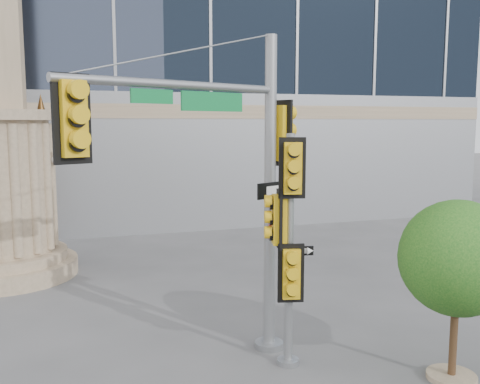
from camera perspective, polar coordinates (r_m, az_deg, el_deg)
name	(u,v)px	position (r m, az deg, el deg)	size (l,w,h in m)	color
ground	(303,379)	(10.57, 6.76, -19.18)	(120.00, 120.00, 0.00)	#545456
main_signal_pole	(227,162)	(10.03, -1.43, 3.22)	(4.69, 2.41, 6.44)	slate
secondary_signal_pole	(288,233)	(10.15, 5.13, -4.35)	(0.78, 0.69, 4.53)	slate
street_tree	(459,263)	(10.51, 22.30, -6.97)	(2.16, 2.11, 3.36)	gray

